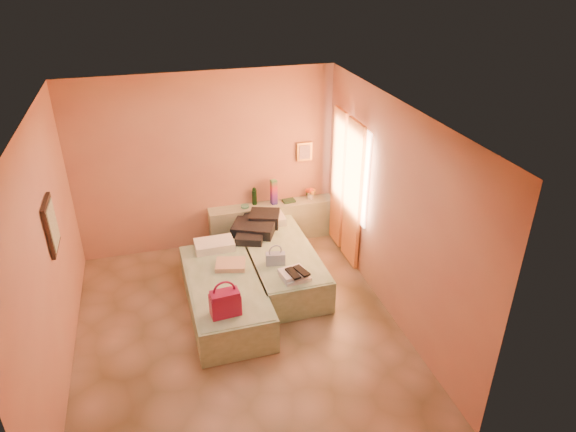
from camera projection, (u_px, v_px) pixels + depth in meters
name	position (u px, v px, depth m)	size (l,w,h in m)	color
ground	(239.00, 329.00, 6.57)	(4.50, 4.50, 0.00)	tan
room_walls	(240.00, 182.00, 6.27)	(4.02, 4.51, 2.81)	tan
headboard_ledge	(272.00, 222.00, 8.44)	(2.05, 0.30, 0.65)	#A8AF8F
bed_left	(225.00, 295.00, 6.80)	(0.90, 2.00, 0.50)	#ABC8A1
bed_right	(280.00, 264.00, 7.46)	(0.90, 2.00, 0.50)	#ABC8A1
water_bottle	(254.00, 196.00, 8.22)	(0.08, 0.08, 0.28)	#14391A
rainbow_box	(274.00, 192.00, 8.20)	(0.09, 0.09, 0.42)	#9D133D
small_dish	(245.00, 206.00, 8.18)	(0.13, 0.13, 0.03)	#549A7C
green_book	(289.00, 201.00, 8.36)	(0.20, 0.14, 0.03)	#224028
flower_vase	(311.00, 192.00, 8.41)	(0.18, 0.18, 0.23)	white
magenta_handbag	(225.00, 302.00, 5.98)	(0.35, 0.20, 0.33)	#9D133D
khaki_garment	(231.00, 265.00, 6.93)	(0.39, 0.31, 0.07)	tan
clothes_pile	(257.00, 227.00, 7.73)	(0.67, 0.67, 0.20)	black
blue_handbag	(275.00, 259.00, 6.97)	(0.26, 0.11, 0.17)	#3F5D99
towel_stack	(295.00, 275.00, 6.68)	(0.35, 0.30, 0.10)	white
sandal_pair	(298.00, 272.00, 6.62)	(0.20, 0.27, 0.03)	black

